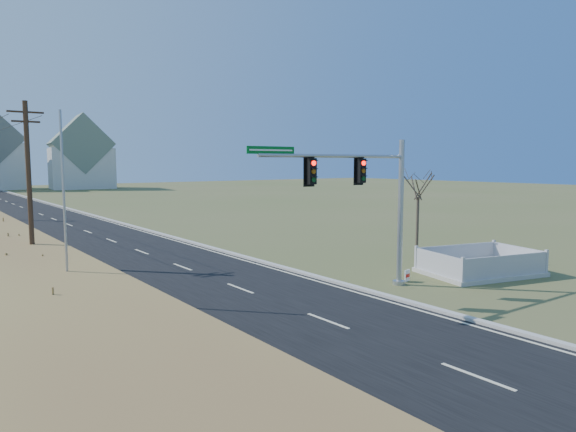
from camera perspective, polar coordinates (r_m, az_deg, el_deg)
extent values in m
plane|color=#4F5A2B|center=(20.32, 0.67, -10.39)|extent=(260.00, 260.00, 0.00)
cube|color=black|center=(66.79, -26.41, 0.42)|extent=(8.00, 180.00, 0.06)
cube|color=#B2AFA8|center=(67.65, -22.95, 0.68)|extent=(0.30, 180.00, 0.18)
cylinder|color=#422D1E|center=(30.97, -26.82, 3.05)|extent=(0.26, 0.26, 9.00)
cube|color=#422D1E|center=(31.07, -27.16, 10.25)|extent=(1.80, 0.10, 0.10)
cube|color=#422D1E|center=(31.03, -27.11, 9.33)|extent=(1.40, 0.10, 0.10)
cube|color=silver|center=(123.66, -21.93, 4.92)|extent=(13.87, 10.31, 9.00)
cube|color=slate|center=(123.73, -22.03, 7.42)|extent=(14.12, 10.51, 13.24)
cylinder|color=#9EA0A5|center=(24.89, 12.22, -7.25)|extent=(0.58, 0.58, 0.19)
cylinder|color=#9EA0A5|center=(24.36, 12.39, 0.31)|extent=(0.25, 0.25, 6.77)
cylinder|color=#9EA0A5|center=(21.57, 5.50, 6.66)|extent=(7.74, 0.41, 0.15)
cube|color=black|center=(22.47, 8.12, 5.00)|extent=(0.35, 0.29, 1.05)
cube|color=black|center=(20.72, 2.61, 4.98)|extent=(0.35, 0.29, 1.05)
cube|color=#05601C|center=(19.61, -1.90, 7.33)|extent=(2.13, 0.11, 0.29)
cube|color=#B7B5AD|center=(28.40, 20.48, -5.84)|extent=(6.36, 5.09, 0.21)
cube|color=#B7B6BB|center=(27.04, 23.08, -5.15)|extent=(5.15, 1.38, 1.06)
cube|color=#B7B6BB|center=(29.57, 18.19, -4.05)|extent=(5.15, 1.38, 1.06)
cube|color=#B7B6BB|center=(26.56, 16.33, -5.10)|extent=(0.95, 3.44, 1.06)
cube|color=#B7B6BB|center=(30.13, 24.22, -4.10)|extent=(0.95, 3.44, 1.06)
cube|color=white|center=(25.51, 13.10, -6.47)|extent=(0.46, 0.15, 0.57)
cube|color=red|center=(25.50, 13.16, -6.47)|extent=(0.36, 0.10, 0.17)
cylinder|color=#B7B5AD|center=(23.18, -23.21, -8.62)|extent=(0.35, 0.35, 0.16)
cylinder|color=#9EA0A5|center=(22.56, -23.60, 0.85)|extent=(0.10, 0.10, 7.82)
cylinder|color=#4C3F33|center=(31.32, 14.17, -1.33)|extent=(0.17, 0.17, 3.71)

